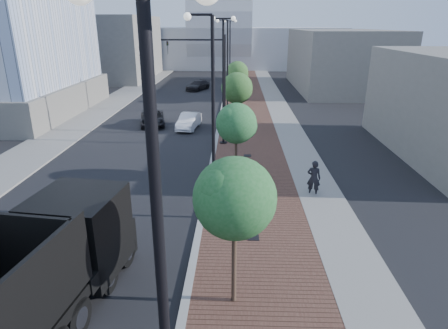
{
  "coord_description": "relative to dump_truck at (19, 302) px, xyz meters",
  "views": [
    {
      "loc": [
        1.64,
        -6.54,
        8.77
      ],
      "look_at": [
        1.0,
        12.0,
        2.0
      ],
      "focal_mm": 30.97,
      "sensor_mm": 36.0,
      "label": 1
    }
  ],
  "objects": [
    {
      "name": "utility_cover_2",
      "position": [
        6.69,
        17.1,
        -1.48
      ],
      "size": [
        0.5,
        0.5,
        0.02
      ],
      "primitive_type": "cube",
      "color": "black",
      "rests_on": "sidewalk"
    },
    {
      "name": "streetlight_3",
      "position": [
        4.77,
        32.1,
        2.73
      ],
      "size": [
        1.44,
        0.56,
        9.21
      ],
      "color": "black",
      "rests_on": "ground"
    },
    {
      "name": "curb",
      "position": [
        4.29,
        38.1,
        -1.54
      ],
      "size": [
        0.3,
        140.0,
        0.14
      ],
      "primitive_type": "cube",
      "color": "gray",
      "rests_on": "ground"
    },
    {
      "name": "dump_truck",
      "position": [
        0.0,
        0.0,
        0.0
      ],
      "size": [
        4.58,
        14.11,
        3.81
      ],
      "rotation": [
        0.0,
        0.0,
        -0.13
      ],
      "color": "black",
      "rests_on": "ground"
    },
    {
      "name": "traffic_mast",
      "position": [
        3.99,
        23.1,
        3.37
      ],
      "size": [
        5.09,
        0.2,
        8.0
      ],
      "color": "black",
      "rests_on": "ground"
    },
    {
      "name": "utility_cover_1",
      "position": [
        6.69,
        6.1,
        -1.48
      ],
      "size": [
        0.5,
        0.5,
        0.02
      ],
      "primitive_type": "cube",
      "color": "black",
      "rests_on": "sidewalk"
    },
    {
      "name": "streetlight_1",
      "position": [
        4.77,
        8.1,
        2.73
      ],
      "size": [
        1.44,
        0.56,
        9.21
      ],
      "color": "black",
      "rests_on": "ground"
    },
    {
      "name": "tree_3",
      "position": [
        5.93,
        37.12,
        1.9
      ],
      "size": [
        2.54,
        2.51,
        4.77
      ],
      "color": "#382619",
      "rests_on": "ground"
    },
    {
      "name": "streetlight_4",
      "position": [
        4.89,
        44.1,
        3.21
      ],
      "size": [
        1.72,
        0.56,
        9.28
      ],
      "color": "black",
      "rests_on": "ground"
    },
    {
      "name": "dark_car_mid",
      "position": [
        -1.83,
        25.94,
        -0.98
      ],
      "size": [
        3.01,
        4.88,
        1.26
      ],
      "primitive_type": "imported",
      "rotation": [
        0.0,
        0.0,
        0.22
      ],
      "color": "black",
      "rests_on": "ground"
    },
    {
      "name": "commercial_block_nw",
      "position": [
        -15.71,
        58.1,
        3.39
      ],
      "size": [
        14.0,
        20.0,
        10.0
      ],
      "primitive_type": "cube",
      "color": "slate",
      "rests_on": "ground"
    },
    {
      "name": "pedestrian",
      "position": [
        10.08,
        10.87,
        -0.61
      ],
      "size": [
        0.83,
        0.66,
        1.99
      ],
      "primitive_type": "imported",
      "rotation": [
        0.0,
        0.0,
        2.86
      ],
      "color": "black",
      "rests_on": "ground"
    },
    {
      "name": "tree_1",
      "position": [
        5.93,
        13.12,
        1.8
      ],
      "size": [
        2.39,
        2.35,
        4.59
      ],
      "color": "#382619",
      "rests_on": "ground"
    },
    {
      "name": "white_sedan",
      "position": [
        1.66,
        24.83,
        -0.93
      ],
      "size": [
        1.95,
        4.28,
        1.36
      ],
      "primitive_type": "imported",
      "rotation": [
        0.0,
        0.0,
        -0.13
      ],
      "color": "white",
      "rests_on": "ground"
    },
    {
      "name": "west_sidewalk",
      "position": [
        -8.71,
        38.1,
        -1.55
      ],
      "size": [
        4.0,
        140.0,
        0.12
      ],
      "primitive_type": "cube",
      "color": "slate",
      "rests_on": "ground"
    },
    {
      "name": "tree_2",
      "position": [
        5.93,
        25.12,
        1.94
      ],
      "size": [
        2.7,
        2.7,
        4.91
      ],
      "color": "#382619",
      "rests_on": "ground"
    },
    {
      "name": "concrete_strip",
      "position": [
        10.49,
        38.1,
        -1.54
      ],
      "size": [
        2.4,
        140.0,
        0.13
      ],
      "primitive_type": "cube",
      "color": "slate",
      "rests_on": "ground"
    },
    {
      "name": "streetlight_0",
      "position": [
        4.89,
        -3.9,
        3.21
      ],
      "size": [
        1.72,
        0.56,
        9.28
      ],
      "color": "black",
      "rests_on": "ground"
    },
    {
      "name": "tree_0",
      "position": [
        5.93,
        2.12,
        2.23
      ],
      "size": [
        2.57,
        2.55,
        5.12
      ],
      "color": "#382619",
      "rests_on": "ground"
    },
    {
      "name": "commercial_block_ne",
      "position": [
        20.29,
        48.1,
        2.39
      ],
      "size": [
        12.0,
        22.0,
        8.0
      ],
      "primitive_type": "cube",
      "color": "#68655D",
      "rests_on": "ground"
    },
    {
      "name": "convention_center",
      "position": [
        2.29,
        83.1,
        4.4
      ],
      "size": [
        50.0,
        30.0,
        50.0
      ],
      "color": "#ACAFB6",
      "rests_on": "ground"
    },
    {
      "name": "streetlight_2",
      "position": [
        4.89,
        20.1,
        3.21
      ],
      "size": [
        1.72,
        0.56,
        9.28
      ],
      "color": "black",
      "rests_on": "ground"
    },
    {
      "name": "dark_car_far",
      "position": [
        0.38,
        46.04,
        -0.95
      ],
      "size": [
        3.57,
        4.89,
        1.32
      ],
      "primitive_type": "imported",
      "rotation": [
        0.0,
        0.0,
        -0.43
      ],
      "color": "black",
      "rests_on": "ground"
    },
    {
      "name": "sidewalk",
      "position": [
        7.79,
        38.1,
        -1.55
      ],
      "size": [
        7.0,
        140.0,
        0.12
      ],
      "primitive_type": "cube",
      "color": "#4C2D23",
      "rests_on": "ground"
    }
  ]
}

